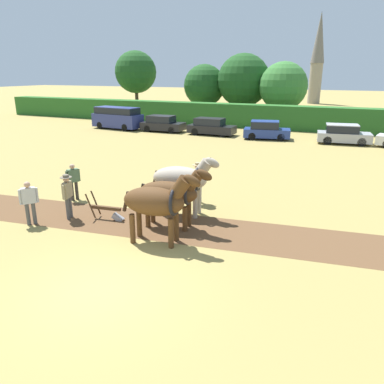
{
  "coord_description": "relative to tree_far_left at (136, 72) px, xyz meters",
  "views": [
    {
      "loc": [
        5.63,
        -6.91,
        5.43
      ],
      "look_at": [
        0.18,
        5.37,
        1.1
      ],
      "focal_mm": 35.0,
      "sensor_mm": 36.0,
      "label": 1
    }
  ],
  "objects": [
    {
      "name": "farmer_at_plow",
      "position": [
        17.31,
        -32.82,
        -4.35
      ],
      "size": [
        0.44,
        0.65,
        1.75
      ],
      "rotation": [
        0.0,
        0.0,
        0.3
      ],
      "color": "#4C4C4C",
      "rests_on": "ground"
    },
    {
      "name": "farmer_onlooker_right",
      "position": [
        16.01,
        -31.0,
        -4.44
      ],
      "size": [
        0.38,
        0.61,
        1.63
      ],
      "rotation": [
        0.0,
        0.0,
        -0.42
      ],
      "color": "#38332D",
      "rests_on": "ground"
    },
    {
      "name": "draft_horse_lead_right",
      "position": [
        21.32,
        -31.97,
        -4.08
      ],
      "size": [
        2.86,
        1.16,
        2.33
      ],
      "rotation": [
        0.0,
        0.0,
        0.13
      ],
      "color": "#513319",
      "rests_on": "ground"
    },
    {
      "name": "parked_car_center_left",
      "position": [
        15.04,
        -11.76,
        -4.66
      ],
      "size": [
        4.21,
        1.74,
        1.49
      ],
      "rotation": [
        0.0,
        0.0,
        0.0
      ],
      "color": "black",
      "rests_on": "ground"
    },
    {
      "name": "parked_van",
      "position": [
        5.19,
        -12.02,
        -4.29
      ],
      "size": [
        5.29,
        2.37,
        2.13
      ],
      "rotation": [
        0.0,
        0.0,
        -0.1
      ],
      "color": "navy",
      "rests_on": "ground"
    },
    {
      "name": "parked_car_center",
      "position": [
        20.08,
        -11.92,
        -4.66
      ],
      "size": [
        4.08,
        2.47,
        1.52
      ],
      "rotation": [
        0.0,
        0.0,
        0.2
      ],
      "color": "navy",
      "rests_on": "ground"
    },
    {
      "name": "farmer_beside_team",
      "position": [
        21.14,
        -29.14,
        -4.32
      ],
      "size": [
        0.52,
        0.51,
        1.79
      ],
      "rotation": [
        0.0,
        0.0,
        -0.79
      ],
      "color": "#28334C",
      "rests_on": "ground"
    },
    {
      "name": "tree_center",
      "position": [
        19.2,
        -1.08,
        -1.44
      ],
      "size": [
        5.15,
        5.15,
        6.52
      ],
      "color": "brown",
      "rests_on": "ground"
    },
    {
      "name": "draft_horse_lead_left",
      "position": [
        21.49,
        -33.32,
        -3.95
      ],
      "size": [
        2.76,
        1.25,
        2.5
      ],
      "rotation": [
        0.0,
        0.0,
        0.13
      ],
      "color": "#513319",
      "rests_on": "ground"
    },
    {
      "name": "tree_center_left",
      "position": [
        14.4,
        0.07,
        -0.91
      ],
      "size": [
        6.0,
        6.0,
        7.48
      ],
      "color": "#423323",
      "rests_on": "ground"
    },
    {
      "name": "hedgerow",
      "position": [
        21.53,
        -5.64,
        -4.23
      ],
      "size": [
        72.37,
        1.94,
        2.3
      ],
      "primitive_type": "cube",
      "color": "#286023",
      "rests_on": "ground"
    },
    {
      "name": "tree_far_left",
      "position": [
        0.0,
        0.0,
        0.0
      ],
      "size": [
        5.31,
        5.31,
        8.05
      ],
      "color": "#423323",
      "rests_on": "ground"
    },
    {
      "name": "draft_horse_trail_left",
      "position": [
        21.13,
        -30.63,
        -3.93
      ],
      "size": [
        2.81,
        1.28,
        2.45
      ],
      "rotation": [
        0.0,
        0.0,
        0.13
      ],
      "color": "#B2A38E",
      "rests_on": "ground"
    },
    {
      "name": "plowed_furrow_strip",
      "position": [
        16.7,
        -32.59,
        -5.38
      ],
      "size": [
        30.35,
        6.63,
        0.01
      ],
      "primitive_type": "cube",
      "rotation": [
        0.0,
        0.0,
        0.13
      ],
      "color": "brown",
      "rests_on": "ground"
    },
    {
      "name": "church_spire",
      "position": [
        19.16,
        28.34,
        2.57
      ],
      "size": [
        2.34,
        2.34,
        15.19
      ],
      "color": "gray",
      "rests_on": "ground"
    },
    {
      "name": "parked_car_center_right",
      "position": [
        26.12,
        -11.54,
        -4.65
      ],
      "size": [
        4.19,
        2.32,
        1.51
      ],
      "rotation": [
        0.0,
        0.0,
        0.13
      ],
      "color": "#A8A8B2",
      "rests_on": "ground"
    },
    {
      "name": "ground_plane",
      "position": [
        21.53,
        -36.36,
        -5.38
      ],
      "size": [
        240.0,
        240.0,
        0.0
      ],
      "primitive_type": "plane",
      "color": "#998447"
    },
    {
      "name": "tree_left",
      "position": [
        9.63,
        -0.15,
        -1.52
      ],
      "size": [
        4.92,
        4.92,
        6.33
      ],
      "color": "brown",
      "rests_on": "ground"
    },
    {
      "name": "farmer_onlooker_left",
      "position": [
        16.45,
        -33.87,
        -4.42
      ],
      "size": [
        0.46,
        0.54,
        1.65
      ],
      "rotation": [
        0.0,
        0.0,
        -0.68
      ],
      "color": "#4C4C4C",
      "rests_on": "ground"
    },
    {
      "name": "parked_car_left",
      "position": [
        10.07,
        -11.72,
        -4.67
      ],
      "size": [
        4.12,
        1.96,
        1.49
      ],
      "rotation": [
        0.0,
        0.0,
        0.03
      ],
      "color": "black",
      "rests_on": "ground"
    },
    {
      "name": "plow",
      "position": [
        18.8,
        -32.31,
        -5.07
      ],
      "size": [
        1.5,
        0.52,
        1.13
      ],
      "rotation": [
        0.0,
        0.0,
        0.13
      ],
      "color": "#4C331E",
      "rests_on": "ground"
    }
  ]
}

